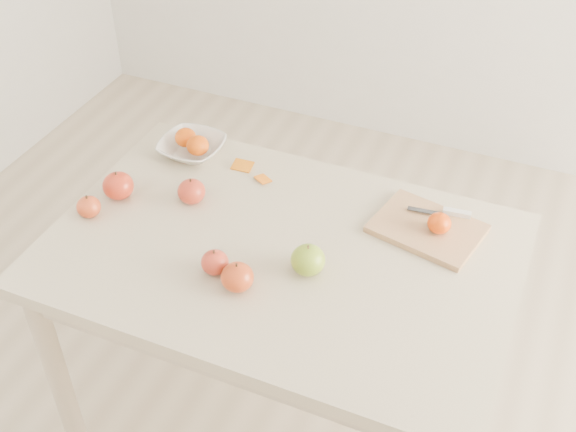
% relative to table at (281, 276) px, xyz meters
% --- Properties ---
extents(ground, '(3.50, 3.50, 0.00)m').
position_rel_table_xyz_m(ground, '(0.00, 0.00, -0.65)').
color(ground, '#C6B293').
rests_on(ground, ground).
extents(table, '(1.20, 0.80, 0.75)m').
position_rel_table_xyz_m(table, '(0.00, 0.00, 0.00)').
color(table, beige).
rests_on(table, ground).
extents(cutting_board, '(0.31, 0.25, 0.02)m').
position_rel_table_xyz_m(cutting_board, '(0.33, 0.21, 0.11)').
color(cutting_board, tan).
rests_on(cutting_board, table).
extents(board_tangerine, '(0.06, 0.06, 0.05)m').
position_rel_table_xyz_m(board_tangerine, '(0.36, 0.20, 0.14)').
color(board_tangerine, '#CA4407').
rests_on(board_tangerine, cutting_board).
extents(fruit_bowl, '(0.19, 0.19, 0.05)m').
position_rel_table_xyz_m(fruit_bowl, '(-0.41, 0.28, 0.12)').
color(fruit_bowl, silver).
rests_on(fruit_bowl, table).
extents(bowl_tangerine_near, '(0.06, 0.06, 0.06)m').
position_rel_table_xyz_m(bowl_tangerine_near, '(-0.44, 0.29, 0.15)').
color(bowl_tangerine_near, '#CC4307').
rests_on(bowl_tangerine_near, fruit_bowl).
extents(bowl_tangerine_far, '(0.07, 0.07, 0.06)m').
position_rel_table_xyz_m(bowl_tangerine_far, '(-0.38, 0.27, 0.15)').
color(bowl_tangerine_far, '#D94707').
rests_on(bowl_tangerine_far, fruit_bowl).
extents(orange_peel_a, '(0.06, 0.05, 0.01)m').
position_rel_table_xyz_m(orange_peel_a, '(-0.24, 0.28, 0.10)').
color(orange_peel_a, orange).
rests_on(orange_peel_a, table).
extents(orange_peel_b, '(0.06, 0.05, 0.01)m').
position_rel_table_xyz_m(orange_peel_b, '(-0.16, 0.25, 0.10)').
color(orange_peel_b, orange).
rests_on(orange_peel_b, table).
extents(paring_knife, '(0.17, 0.05, 0.01)m').
position_rel_table_xyz_m(paring_knife, '(0.38, 0.28, 0.12)').
color(paring_knife, white).
rests_on(paring_knife, cutting_board).
extents(apple_green, '(0.09, 0.09, 0.08)m').
position_rel_table_xyz_m(apple_green, '(0.10, -0.05, 0.14)').
color(apple_green, '#608B18').
rests_on(apple_green, table).
extents(apple_red_e, '(0.07, 0.07, 0.06)m').
position_rel_table_xyz_m(apple_red_e, '(-0.11, -0.14, 0.13)').
color(apple_red_e, maroon).
rests_on(apple_red_e, table).
extents(apple_red_a, '(0.08, 0.08, 0.07)m').
position_rel_table_xyz_m(apple_red_a, '(-0.30, 0.08, 0.13)').
color(apple_red_a, maroon).
rests_on(apple_red_a, table).
extents(apple_red_c, '(0.08, 0.08, 0.07)m').
position_rel_table_xyz_m(apple_red_c, '(-0.04, -0.17, 0.14)').
color(apple_red_c, maroon).
rests_on(apple_red_c, table).
extents(apple_red_d, '(0.07, 0.07, 0.06)m').
position_rel_table_xyz_m(apple_red_d, '(-0.53, -0.08, 0.13)').
color(apple_red_d, maroon).
rests_on(apple_red_d, table).
extents(apple_red_b, '(0.09, 0.09, 0.08)m').
position_rel_table_xyz_m(apple_red_b, '(-0.50, 0.02, 0.14)').
color(apple_red_b, '#950F0B').
rests_on(apple_red_b, table).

